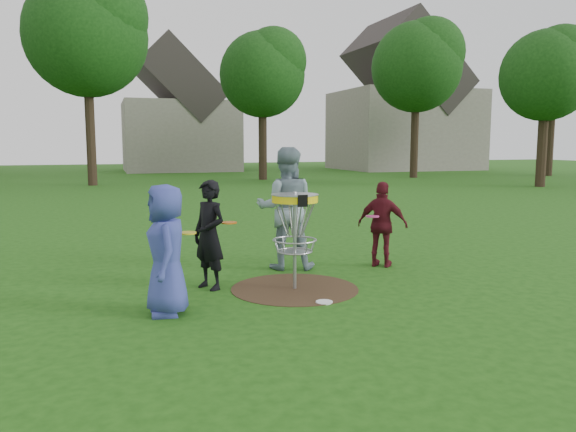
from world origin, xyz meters
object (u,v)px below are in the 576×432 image
object	(u,v)px
player_grey	(286,208)
player_maroon	(382,224)
disc_golf_basket	(295,217)
player_black	(209,235)
player_blue	(166,250)

from	to	relation	value
player_grey	player_maroon	bearing A→B (deg)	-175.29
player_maroon	disc_golf_basket	size ratio (longest dim) A/B	1.03
player_black	player_maroon	distance (m)	3.02
player_maroon	player_blue	bearing A→B (deg)	64.87
player_black	player_grey	distance (m)	1.69
disc_golf_basket	player_black	bearing A→B (deg)	160.78
player_black	disc_golf_basket	size ratio (longest dim) A/B	1.11
player_grey	disc_golf_basket	xyz separation A→B (m)	(-0.29, -1.29, 0.03)
disc_golf_basket	player_grey	bearing A→B (deg)	77.43
player_black	player_grey	xyz separation A→B (m)	(1.42, 0.90, 0.22)
player_grey	player_black	bearing A→B (deg)	50.79
player_maroon	disc_golf_basket	xyz separation A→B (m)	(-1.85, -0.92, 0.31)
disc_golf_basket	player_blue	bearing A→B (deg)	-160.98
player_blue	disc_golf_basket	size ratio (longest dim) A/B	1.14
player_black	player_grey	bearing A→B (deg)	91.61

